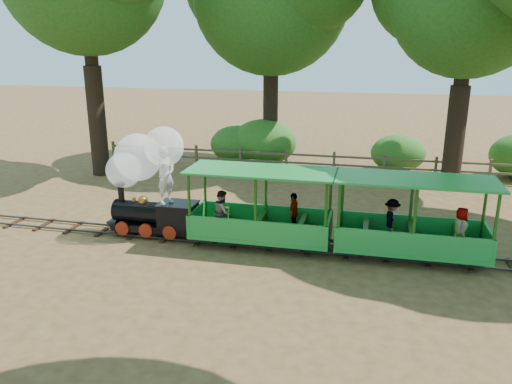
% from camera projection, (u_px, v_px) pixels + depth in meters
% --- Properties ---
extents(ground, '(90.00, 90.00, 0.00)m').
position_uv_depth(ground, '(272.00, 246.00, 13.50)').
color(ground, olive).
rests_on(ground, ground).
extents(track, '(22.00, 1.00, 0.10)m').
position_uv_depth(track, '(272.00, 244.00, 13.48)').
color(track, '#3F3D3A').
rests_on(track, ground).
extents(locomotive, '(2.78, 1.31, 3.20)m').
position_uv_depth(locomotive, '(146.00, 174.00, 13.83)').
color(locomotive, black).
rests_on(locomotive, ground).
extents(carriage_front, '(3.89, 1.59, 2.02)m').
position_uv_depth(carriage_front, '(258.00, 217.00, 13.33)').
color(carriage_front, green).
rests_on(carriage_front, track).
extents(carriage_rear, '(3.89, 1.59, 2.02)m').
position_uv_depth(carriage_rear, '(413.00, 229.00, 12.51)').
color(carriage_rear, green).
rests_on(carriage_rear, track).
extents(fence, '(18.10, 0.10, 1.00)m').
position_uv_depth(fence, '(310.00, 160.00, 20.80)').
color(fence, brown).
rests_on(fence, ground).
extents(shrub_west, '(2.46, 1.89, 1.70)m').
position_uv_depth(shrub_west, '(237.00, 144.00, 22.70)').
color(shrub_west, '#2D6B1E').
rests_on(shrub_west, ground).
extents(shrub_mid_w, '(2.95, 2.27, 2.04)m').
position_uv_depth(shrub_mid_w, '(264.00, 142.00, 22.37)').
color(shrub_mid_w, '#2D6B1E').
rests_on(shrub_mid_w, ground).
extents(shrub_mid_e, '(2.28, 1.75, 1.58)m').
position_uv_depth(shrub_mid_e, '(398.00, 153.00, 21.17)').
color(shrub_mid_e, '#2D6B1E').
rests_on(shrub_mid_e, ground).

